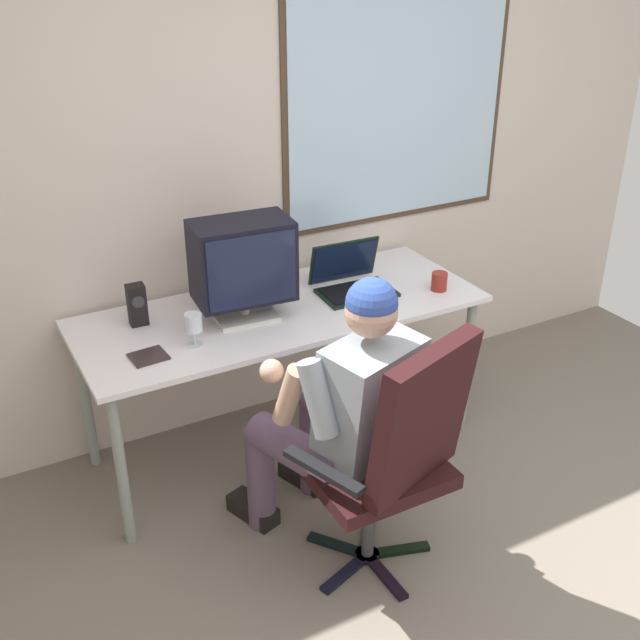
# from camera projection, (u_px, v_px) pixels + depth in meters

# --- Properties ---
(wall_rear) EXTENTS (4.63, 0.08, 2.61)m
(wall_rear) POSITION_uv_depth(u_px,v_px,m) (297.00, 157.00, 3.70)
(wall_rear) COLOR beige
(wall_rear) RESTS_ON ground
(desk) EXTENTS (1.86, 0.73, 0.76)m
(desk) POSITION_uv_depth(u_px,v_px,m) (282.00, 322.00, 3.53)
(desk) COLOR gray
(desk) RESTS_ON ground
(office_chair) EXTENTS (0.67, 0.61, 1.07)m
(office_chair) POSITION_uv_depth(u_px,v_px,m) (395.00, 447.00, 2.81)
(office_chair) COLOR black
(office_chair) RESTS_ON ground
(person_seated) EXTENTS (0.67, 0.83, 1.24)m
(person_seated) POSITION_uv_depth(u_px,v_px,m) (341.00, 408.00, 2.96)
(person_seated) COLOR #564258
(person_seated) RESTS_ON ground
(crt_monitor) EXTENTS (0.44, 0.29, 0.45)m
(crt_monitor) POSITION_uv_depth(u_px,v_px,m) (243.00, 262.00, 3.29)
(crt_monitor) COLOR beige
(crt_monitor) RESTS_ON desk
(laptop) EXTENTS (0.36, 0.31, 0.23)m
(laptop) POSITION_uv_depth(u_px,v_px,m) (351.00, 278.00, 3.65)
(laptop) COLOR black
(laptop) RESTS_ON desk
(wine_glass) EXTENTS (0.07, 0.07, 0.14)m
(wine_glass) POSITION_uv_depth(u_px,v_px,m) (194.00, 325.00, 3.14)
(wine_glass) COLOR silver
(wine_glass) RESTS_ON desk
(desk_speaker) EXTENTS (0.08, 0.07, 0.19)m
(desk_speaker) POSITION_uv_depth(u_px,v_px,m) (137.00, 305.00, 3.31)
(desk_speaker) COLOR black
(desk_speaker) RESTS_ON desk
(cd_case) EXTENTS (0.15, 0.13, 0.01)m
(cd_case) POSITION_uv_depth(u_px,v_px,m) (148.00, 356.00, 3.09)
(cd_case) COLOR #2E2425
(cd_case) RESTS_ON desk
(coffee_mug) EXTENTS (0.08, 0.08, 0.09)m
(coffee_mug) POSITION_uv_depth(u_px,v_px,m) (439.00, 281.00, 3.65)
(coffee_mug) COLOR maroon
(coffee_mug) RESTS_ON desk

